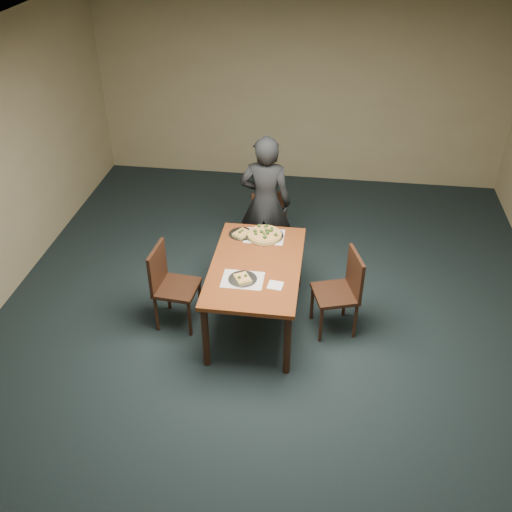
# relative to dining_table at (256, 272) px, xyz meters

# --- Properties ---
(ground) EXTENTS (8.00, 8.00, 0.00)m
(ground) POSITION_rel_dining_table_xyz_m (0.17, -0.48, -0.66)
(ground) COLOR black
(ground) RESTS_ON ground
(room_shell) EXTENTS (8.00, 8.00, 8.00)m
(room_shell) POSITION_rel_dining_table_xyz_m (0.17, -0.48, 1.08)
(room_shell) COLOR tan
(room_shell) RESTS_ON ground
(dining_table) EXTENTS (0.90, 1.50, 0.75)m
(dining_table) POSITION_rel_dining_table_xyz_m (0.00, 0.00, 0.00)
(dining_table) COLOR #632D13
(dining_table) RESTS_ON ground
(chair_far) EXTENTS (0.53, 0.53, 0.91)m
(chair_far) POSITION_rel_dining_table_xyz_m (0.02, 1.12, -0.14)
(chair_far) COLOR black
(chair_far) RESTS_ON ground
(chair_left) EXTENTS (0.45, 0.45, 0.91)m
(chair_left) POSITION_rel_dining_table_xyz_m (-0.89, -0.10, -0.14)
(chair_left) COLOR black
(chair_left) RESTS_ON ground
(chair_right) EXTENTS (0.53, 0.53, 0.91)m
(chair_right) POSITION_rel_dining_table_xyz_m (0.88, 0.03, -0.14)
(chair_right) COLOR black
(chair_right) RESTS_ON ground
(diner) EXTENTS (0.62, 0.42, 1.64)m
(diner) POSITION_rel_dining_table_xyz_m (-0.05, 1.13, 0.16)
(diner) COLOR black
(diner) RESTS_ON ground
(placemat_main) EXTENTS (0.42, 0.32, 0.00)m
(placemat_main) POSITION_rel_dining_table_xyz_m (0.02, 0.53, 0.09)
(placemat_main) COLOR white
(placemat_main) RESTS_ON dining_table
(placemat_near) EXTENTS (0.40, 0.30, 0.00)m
(placemat_near) POSITION_rel_dining_table_xyz_m (-0.09, -0.27, 0.09)
(placemat_near) COLOR white
(placemat_near) RESTS_ON dining_table
(pizza_pan) EXTENTS (0.41, 0.41, 0.07)m
(pizza_pan) POSITION_rel_dining_table_xyz_m (0.02, 0.53, 0.12)
(pizza_pan) COLOR silver
(pizza_pan) RESTS_ON dining_table
(slice_plate_near) EXTENTS (0.28, 0.28, 0.06)m
(slice_plate_near) POSITION_rel_dining_table_xyz_m (-0.09, -0.27, 0.11)
(slice_plate_near) COLOR silver
(slice_plate_near) RESTS_ON dining_table
(slice_plate_far) EXTENTS (0.28, 0.28, 0.06)m
(slice_plate_far) POSITION_rel_dining_table_xyz_m (-0.23, 0.53, 0.10)
(slice_plate_far) COLOR silver
(slice_plate_far) RESTS_ON dining_table
(napkin) EXTENTS (0.16, 0.16, 0.01)m
(napkin) POSITION_rel_dining_table_xyz_m (0.23, -0.32, 0.09)
(napkin) COLOR white
(napkin) RESTS_ON dining_table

